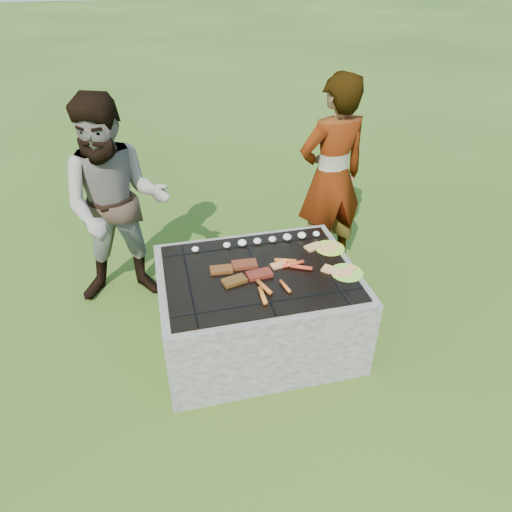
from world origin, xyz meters
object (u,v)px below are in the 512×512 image
Objects in this scene: fire_pit at (258,310)px; plate_near at (347,273)px; plate_far at (330,248)px; cook at (331,178)px; bystander at (117,206)px.

fire_pit is 0.67m from plate_near.
plate_far is 0.76m from cook.
plate_far is at bearing 90.22° from plate_near.
bystander is at bearing -7.96° from cook.
plate_near reaches higher than fire_pit.
plate_near is (0.00, -0.30, -0.00)m from plate_far.
bystander is (-1.43, 0.92, 0.20)m from plate_near.
cook is at bearing 75.50° from plate_near.
plate_near is 1.71m from bystander.
cook is at bearing 6.42° from bystander.
plate_far reaches higher than plate_near.
fire_pit is at bearing 35.55° from cook.
cook is at bearing 69.37° from plate_far.
plate_far is at bearing 59.25° from cook.
plate_near is 1.04m from cook.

